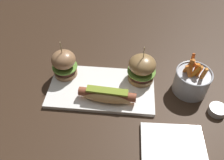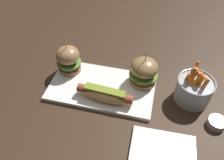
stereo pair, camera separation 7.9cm
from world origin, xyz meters
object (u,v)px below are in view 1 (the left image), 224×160
object	(u,v)px
slider_right	(142,68)
slider_left	(64,63)
hot_dog	(107,95)
fries_bucket	(192,81)
sauce_ramekin	(217,110)
side_plate	(174,153)
platter_main	(102,88)

from	to	relation	value
slider_right	slider_left	bearing A→B (deg)	-179.87
hot_dog	slider_left	distance (m)	0.20
fries_bucket	sauce_ramekin	distance (m)	0.13
sauce_ramekin	side_plate	xyz separation A→B (m)	(-0.16, -0.16, -0.01)
side_plate	sauce_ramekin	bearing A→B (deg)	46.03
slider_right	sauce_ramekin	size ratio (longest dim) A/B	2.58
hot_dog	slider_right	size ratio (longest dim) A/B	1.32
platter_main	hot_dog	size ratio (longest dim) A/B	1.93
hot_dog	side_plate	bearing A→B (deg)	-39.02
platter_main	hot_dog	xyz separation A→B (m)	(0.03, -0.06, 0.03)
slider_right	fries_bucket	xyz separation A→B (m)	(0.17, -0.03, -0.02)
sauce_ramekin	slider_left	bearing A→B (deg)	167.45
platter_main	sauce_ramekin	xyz separation A→B (m)	(0.39, -0.06, 0.01)
slider_right	side_plate	bearing A→B (deg)	-70.83
fries_bucket	side_plate	bearing A→B (deg)	-106.87
sauce_ramekin	platter_main	bearing A→B (deg)	170.71
platter_main	fries_bucket	world-z (taller)	fries_bucket
platter_main	fries_bucket	size ratio (longest dim) A/B	2.65
platter_main	slider_right	bearing A→B (deg)	21.74
slider_left	side_plate	world-z (taller)	slider_left
hot_dog	fries_bucket	distance (m)	0.30
platter_main	slider_left	world-z (taller)	slider_left
slider_left	side_plate	xyz separation A→B (m)	(0.38, -0.28, -0.06)
platter_main	slider_left	bearing A→B (deg)	158.92
slider_left	fries_bucket	xyz separation A→B (m)	(0.45, -0.03, -0.02)
slider_left	slider_right	bearing A→B (deg)	0.13
platter_main	slider_left	distance (m)	0.16
slider_left	sauce_ramekin	bearing A→B (deg)	-12.55
hot_dog	slider_right	distance (m)	0.16
hot_dog	sauce_ramekin	distance (m)	0.37
slider_left	slider_right	size ratio (longest dim) A/B	1.01
hot_dog	sauce_ramekin	bearing A→B (deg)	-1.37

